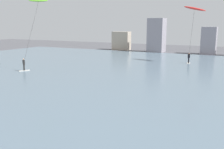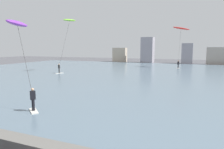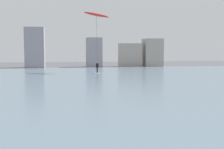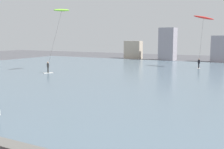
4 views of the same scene
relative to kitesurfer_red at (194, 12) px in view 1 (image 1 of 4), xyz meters
The scene contains 4 objects.
water_bay 16.84m from the kitesurfer_red, 93.98° to the right, with size 84.00×52.00×0.10m, color slate.
far_shore_buildings 14.58m from the kitesurfer_red, 95.74° to the left, with size 35.77×4.25×7.49m.
kitesurfer_red is the anchor object (origin of this frame).
kitesurfer_lime 23.81m from the kitesurfer_red, 139.11° to the right, with size 1.47×5.49×9.56m.
Camera 1 is at (8.25, 2.54, 6.18)m, focal length 40.83 mm.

